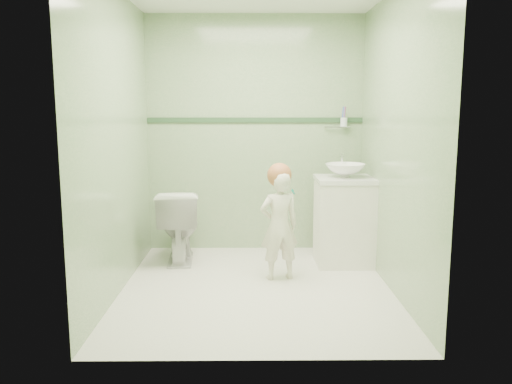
{
  "coord_description": "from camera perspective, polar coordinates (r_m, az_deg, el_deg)",
  "views": [
    {
      "loc": [
        -0.04,
        -4.11,
        1.47
      ],
      "look_at": [
        0.0,
        0.15,
        0.78
      ],
      "focal_mm": 36.46,
      "sensor_mm": 36.0,
      "label": 1
    }
  ],
  "objects": [
    {
      "name": "toilet",
      "position": [
        5.08,
        -8.46,
        -3.61
      ],
      "size": [
        0.45,
        0.72,
        0.7
      ],
      "primitive_type": "imported",
      "rotation": [
        0.0,
        0.0,
        3.22
      ],
      "color": "white",
      "rests_on": "ground"
    },
    {
      "name": "toddler",
      "position": [
        4.47,
        2.56,
        -3.73
      ],
      "size": [
        0.39,
        0.3,
        0.94
      ],
      "primitive_type": "imported",
      "rotation": [
        0.0,
        0.0,
        3.39
      ],
      "color": "white",
      "rests_on": "ground"
    },
    {
      "name": "vanity",
      "position": [
        5.01,
        9.61,
        -3.28
      ],
      "size": [
        0.52,
        0.5,
        0.8
      ],
      "primitive_type": "cube",
      "color": "white",
      "rests_on": "ground"
    },
    {
      "name": "faucet",
      "position": [
        5.1,
        9.42,
        3.49
      ],
      "size": [
        0.03,
        0.13,
        0.18
      ],
      "color": "silver",
      "rests_on": "counter"
    },
    {
      "name": "cup_holder",
      "position": [
        5.38,
        9.53,
        7.58
      ],
      "size": [
        0.26,
        0.07,
        0.21
      ],
      "color": "silver",
      "rests_on": "room_shell"
    },
    {
      "name": "teal_toothbrush",
      "position": [
        4.32,
        4.01,
        0.06
      ],
      "size": [
        0.11,
        0.14,
        0.08
      ],
      "color": "#028372",
      "rests_on": "toddler"
    },
    {
      "name": "counter",
      "position": [
        4.94,
        9.74,
        1.38
      ],
      "size": [
        0.54,
        0.52,
        0.04
      ],
      "primitive_type": "cube",
      "color": "white",
      "rests_on": "vanity"
    },
    {
      "name": "ground",
      "position": [
        4.37,
        0.02,
        -10.48
      ],
      "size": [
        2.5,
        2.5,
        0.0
      ],
      "primitive_type": "plane",
      "color": "silver",
      "rests_on": "ground"
    },
    {
      "name": "hair_cap",
      "position": [
        4.42,
        2.58,
        1.86
      ],
      "size": [
        0.21,
        0.21,
        0.21
      ],
      "primitive_type": "sphere",
      "color": "#AE6639",
      "rests_on": "toddler"
    },
    {
      "name": "room_shell",
      "position": [
        4.12,
        0.02,
        5.44
      ],
      "size": [
        2.5,
        2.54,
        2.4
      ],
      "color": "#83AB79",
      "rests_on": "ground"
    },
    {
      "name": "trim_stripe",
      "position": [
        5.35,
        -0.12,
        7.91
      ],
      "size": [
        2.2,
        0.02,
        0.05
      ],
      "primitive_type": "cube",
      "color": "#2C4E2F",
      "rests_on": "room_shell"
    },
    {
      "name": "basin",
      "position": [
        4.93,
        9.76,
        2.35
      ],
      "size": [
        0.37,
        0.37,
        0.13
      ],
      "primitive_type": "imported",
      "color": "white",
      "rests_on": "counter"
    }
  ]
}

